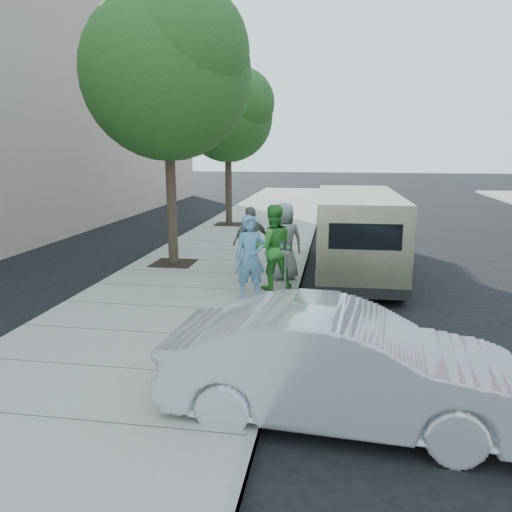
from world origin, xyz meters
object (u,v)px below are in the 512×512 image
object	(u,v)px
sedan	(342,365)
person_striped_polo	(251,241)
person_officer	(250,257)
person_gray_shirt	(284,241)
parking_meter	(286,257)
tree_near	(168,68)
person_green_shirt	(272,247)
van	(356,232)
tree_far	(229,112)

from	to	relation	value
sedan	person_striped_polo	world-z (taller)	person_striped_polo
person_officer	person_gray_shirt	bearing A→B (deg)	57.98
parking_meter	person_gray_shirt	size ratio (longest dim) A/B	0.64
person_striped_polo	tree_near	bearing A→B (deg)	-61.95
parking_meter	person_green_shirt	size ratio (longest dim) A/B	0.62
van	tree_far	bearing A→B (deg)	122.71
tree_far	person_officer	size ratio (longest dim) A/B	3.48
tree_far	sedan	distance (m)	16.45
parking_meter	person_officer	world-z (taller)	person_officer
van	person_striped_polo	world-z (taller)	van
tree_near	van	size ratio (longest dim) A/B	1.22
tree_near	tree_far	size ratio (longest dim) A/B	1.16
person_striped_polo	person_gray_shirt	bearing A→B (deg)	124.34
person_striped_polo	parking_meter	bearing A→B (deg)	82.42
parking_meter	person_striped_polo	size ratio (longest dim) A/B	0.69
tree_far	person_striped_polo	world-z (taller)	tree_far
van	person_gray_shirt	distance (m)	2.22
van	person_gray_shirt	xyz separation A→B (m)	(-1.84, -1.25, -0.07)
sedan	person_gray_shirt	xyz separation A→B (m)	(-1.42, 6.35, 0.38)
parking_meter	van	size ratio (longest dim) A/B	0.20
van	sedan	distance (m)	7.63
van	person_striped_polo	distance (m)	2.90
sedan	person_green_shirt	bearing A→B (deg)	20.18
tree_far	person_gray_shirt	bearing A→B (deg)	-69.50
tree_far	person_green_shirt	world-z (taller)	tree_far
parking_meter	person_striped_polo	world-z (taller)	person_striped_polo
person_green_shirt	parking_meter	bearing A→B (deg)	104.76
person_striped_polo	sedan	bearing A→B (deg)	69.58
parking_meter	person_green_shirt	distance (m)	0.68
tree_near	person_striped_polo	distance (m)	5.20
parking_meter	person_officer	xyz separation A→B (m)	(-0.76, -0.28, 0.03)
tree_near	person_gray_shirt	world-z (taller)	tree_near
van	person_officer	distance (m)	3.85
van	sedan	xyz separation A→B (m)	(-0.42, -7.61, -0.45)
tree_far	sedan	bearing A→B (deg)	-72.72
van	person_officer	size ratio (longest dim) A/B	3.31
person_gray_shirt	person_green_shirt	bearing A→B (deg)	57.17
person_gray_shirt	parking_meter	bearing A→B (deg)	75.73
sedan	tree_near	bearing A→B (deg)	35.69
person_officer	person_gray_shirt	distance (m)	1.84
parking_meter	person_gray_shirt	xyz separation A→B (m)	(-0.20, 1.47, 0.08)
tree_far	parking_meter	size ratio (longest dim) A/B	5.18
van	person_gray_shirt	bearing A→B (deg)	-147.12
person_green_shirt	person_gray_shirt	world-z (taller)	person_green_shirt
tree_far	person_striped_polo	size ratio (longest dim) A/B	3.57
tree_near	person_gray_shirt	bearing A→B (deg)	-20.66
parking_meter	person_green_shirt	xyz separation A→B (m)	(-0.37, 0.55, 0.10)
sedan	person_green_shirt	distance (m)	5.68
tree_near	sedan	xyz separation A→B (m)	(4.73, -7.60, -4.79)
tree_near	van	distance (m)	6.74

